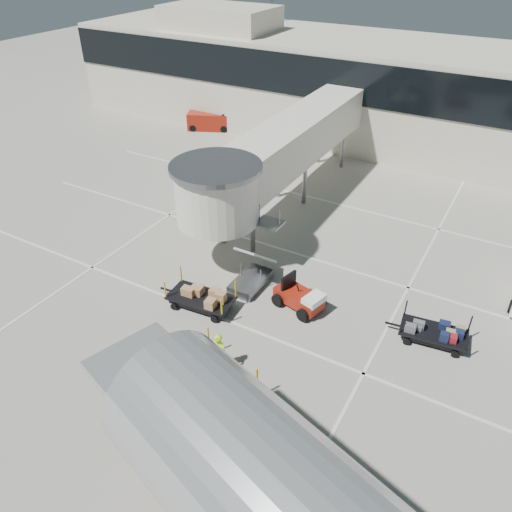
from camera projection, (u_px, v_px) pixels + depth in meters
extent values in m
plane|color=#B6B1A3|center=(222.00, 353.00, 22.55)|extent=(140.00, 140.00, 0.00)
cube|color=silver|center=(244.00, 327.00, 23.99)|extent=(40.00, 0.15, 0.02)
cube|color=silver|center=(306.00, 256.00, 29.03)|extent=(40.00, 0.15, 0.02)
cube|color=silver|center=(349.00, 207.00, 34.07)|extent=(40.00, 0.15, 0.02)
cube|color=silver|center=(413.00, 278.00, 27.28)|extent=(0.15, 30.00, 0.02)
cube|color=silver|center=(179.00, 209.00, 33.87)|extent=(0.15, 30.00, 0.02)
cube|color=beige|center=(415.00, 96.00, 41.92)|extent=(64.00, 12.00, 8.00)
cube|color=black|center=(397.00, 90.00, 36.45)|extent=(64.00, 0.12, 3.20)
cube|color=beige|center=(220.00, 17.00, 45.11)|extent=(10.00, 6.00, 2.00)
cylinder|color=slate|center=(271.00, 27.00, 49.45)|extent=(0.36, 0.36, 15.00)
cube|color=silver|center=(293.00, 141.00, 32.60)|extent=(3.00, 18.00, 2.80)
cylinder|color=silver|center=(217.00, 195.00, 26.12)|extent=(4.40, 4.40, 3.00)
cylinder|color=slate|center=(216.00, 167.00, 25.23)|extent=(4.80, 4.80, 0.25)
cylinder|color=slate|center=(224.00, 221.00, 29.57)|extent=(0.28, 0.28, 2.90)
cylinder|color=slate|center=(253.00, 230.00, 28.74)|extent=(0.28, 0.28, 2.90)
cylinder|color=slate|center=(278.00, 177.00, 34.61)|extent=(0.28, 0.28, 2.90)
cylinder|color=slate|center=(305.00, 184.00, 33.78)|extent=(0.28, 0.28, 2.90)
cylinder|color=slate|center=(319.00, 145.00, 39.65)|extent=(0.28, 0.28, 2.90)
cylinder|color=slate|center=(343.00, 150.00, 38.82)|extent=(0.28, 0.28, 2.90)
cube|color=slate|center=(251.00, 282.00, 26.59)|extent=(1.40, 2.60, 0.50)
cube|color=slate|center=(256.00, 255.00, 26.27)|extent=(1.20, 2.60, 2.06)
cube|color=slate|center=(269.00, 223.00, 26.58)|extent=(1.40, 1.20, 0.12)
cube|color=maroon|center=(299.00, 298.00, 24.97)|extent=(2.70, 1.77, 0.62)
cube|color=white|center=(314.00, 299.00, 24.20)|extent=(0.98, 1.28, 0.36)
cube|color=black|center=(289.00, 282.00, 25.04)|extent=(0.38, 1.03, 0.93)
cylinder|color=black|center=(278.00, 300.00, 25.18)|extent=(0.70, 0.42, 0.66)
cylinder|color=black|center=(295.00, 288.00, 25.98)|extent=(0.70, 0.42, 0.66)
cylinder|color=black|center=(303.00, 315.00, 24.22)|extent=(0.70, 0.42, 0.66)
cylinder|color=black|center=(320.00, 303.00, 25.02)|extent=(0.70, 0.42, 0.66)
cube|color=black|center=(434.00, 332.00, 22.89)|extent=(3.17, 1.87, 0.12)
cube|color=black|center=(433.00, 335.00, 23.00)|extent=(2.85, 1.61, 0.25)
cube|color=black|center=(393.00, 324.00, 23.57)|extent=(0.71, 0.17, 0.08)
cylinder|color=black|center=(407.00, 342.00, 22.92)|extent=(0.36, 0.18, 0.34)
cylinder|color=black|center=(411.00, 323.00, 23.96)|extent=(0.36, 0.18, 0.34)
cylinder|color=black|center=(455.00, 354.00, 22.25)|extent=(0.36, 0.18, 0.34)
cylinder|color=black|center=(457.00, 335.00, 23.29)|extent=(0.36, 0.18, 0.34)
cylinder|color=black|center=(401.00, 326.00, 22.58)|extent=(0.07, 0.07, 0.90)
cylinder|color=black|center=(406.00, 308.00, 23.62)|extent=(0.07, 0.07, 0.90)
cylinder|color=black|center=(469.00, 343.00, 21.66)|extent=(0.07, 0.07, 0.90)
cylinder|color=black|center=(470.00, 324.00, 22.70)|extent=(0.07, 0.07, 0.90)
cube|color=maroon|center=(436.00, 325.00, 22.99)|extent=(0.44, 0.41, 0.30)
cube|color=maroon|center=(437.00, 337.00, 22.36)|extent=(0.56, 0.42, 0.27)
cube|color=maroon|center=(454.00, 326.00, 22.88)|extent=(0.49, 0.36, 0.37)
cube|color=maroon|center=(447.00, 324.00, 22.96)|extent=(0.41, 0.38, 0.43)
cube|color=olive|center=(424.00, 325.00, 22.97)|extent=(0.40, 0.36, 0.31)
cube|color=olive|center=(432.00, 322.00, 23.12)|extent=(0.39, 0.33, 0.37)
cube|color=#121938|center=(435.00, 326.00, 22.90)|extent=(0.54, 0.40, 0.33)
cube|color=olive|center=(431.00, 332.00, 22.50)|extent=(0.58, 0.43, 0.42)
cube|color=olive|center=(458.00, 337.00, 22.36)|extent=(0.55, 0.40, 0.26)
cube|color=black|center=(218.00, 373.00, 20.73)|extent=(3.73, 2.68, 0.13)
cube|color=black|center=(218.00, 377.00, 20.84)|extent=(3.33, 2.33, 0.28)
cube|color=black|center=(189.00, 349.00, 22.11)|extent=(0.77, 0.34, 0.09)
cylinder|color=black|center=(187.00, 373.00, 21.28)|extent=(0.41, 0.27, 0.38)
cylinder|color=black|center=(215.00, 356.00, 22.11)|extent=(0.41, 0.27, 0.38)
cylinder|color=black|center=(221.00, 407.00, 19.81)|extent=(0.41, 0.27, 0.38)
cylinder|color=black|center=(250.00, 387.00, 20.65)|extent=(0.41, 0.27, 0.38)
cylinder|color=gold|center=(180.00, 352.00, 21.03)|extent=(0.08, 0.08, 1.01)
cylinder|color=gold|center=(208.00, 336.00, 21.87)|extent=(0.08, 0.08, 1.01)
cylinder|color=gold|center=(227.00, 398.00, 19.02)|extent=(0.08, 0.08, 1.01)
cylinder|color=gold|center=(257.00, 378.00, 19.85)|extent=(0.08, 0.08, 1.01)
cube|color=#AA7952|center=(213.00, 360.00, 20.87)|extent=(0.77, 0.66, 0.57)
cube|color=#AA7952|center=(229.00, 372.00, 20.33)|extent=(0.77, 0.67, 0.54)
cube|color=#AA7952|center=(214.00, 354.00, 21.14)|extent=(0.60, 0.66, 0.62)
cube|color=#AA7952|center=(207.00, 358.00, 20.97)|extent=(0.79, 0.64, 0.59)
cube|color=#AA7952|center=(231.00, 378.00, 20.12)|extent=(0.77, 0.72, 0.49)
cube|color=#AA7952|center=(219.00, 369.00, 20.55)|extent=(0.66, 0.71, 0.41)
cube|color=black|center=(201.00, 298.00, 24.92)|extent=(3.42, 1.93, 0.13)
cube|color=black|center=(201.00, 301.00, 25.03)|extent=(3.07, 1.65, 0.27)
cube|color=black|center=(167.00, 290.00, 25.71)|extent=(0.77, 0.16, 0.09)
cylinder|color=black|center=(174.00, 306.00, 24.99)|extent=(0.38, 0.19, 0.37)
cylinder|color=black|center=(189.00, 290.00, 26.11)|extent=(0.38, 0.19, 0.37)
cylinder|color=black|center=(214.00, 319.00, 24.19)|extent=(0.38, 0.19, 0.37)
cylinder|color=black|center=(228.00, 302.00, 25.31)|extent=(0.38, 0.19, 0.37)
cylinder|color=gold|center=(165.00, 290.00, 24.63)|extent=(0.08, 0.08, 0.99)
cylinder|color=gold|center=(181.00, 274.00, 25.75)|extent=(0.08, 0.08, 0.99)
cylinder|color=gold|center=(222.00, 307.00, 23.54)|extent=(0.08, 0.08, 0.99)
cylinder|color=gold|center=(236.00, 290.00, 24.65)|extent=(0.08, 0.08, 0.99)
cube|color=#AA7952|center=(195.00, 291.00, 24.97)|extent=(0.54, 0.55, 0.38)
cube|color=#AA7952|center=(196.00, 294.00, 24.68)|extent=(0.65, 0.56, 0.42)
cube|color=#AA7952|center=(222.00, 296.00, 24.55)|extent=(0.52, 0.45, 0.42)
cube|color=#AA7952|center=(221.00, 300.00, 24.29)|extent=(0.60, 0.62, 0.44)
cube|color=#AA7952|center=(185.00, 285.00, 25.37)|extent=(0.69, 0.45, 0.39)
imported|color=#A7EF19|center=(219.00, 353.00, 21.22)|extent=(0.73, 0.51, 1.93)
cylinder|color=black|center=(512.00, 306.00, 24.75)|extent=(0.24, 0.68, 0.68)
cube|color=maroon|center=(209.00, 121.00, 46.40)|extent=(4.26, 3.16, 1.55)
cube|color=black|center=(228.00, 111.00, 45.73)|extent=(1.51, 1.73, 0.55)
cylinder|color=black|center=(193.00, 128.00, 46.16)|extent=(0.67, 0.50, 0.62)
cylinder|color=black|center=(196.00, 123.00, 47.36)|extent=(0.67, 0.50, 0.62)
cylinder|color=black|center=(224.00, 129.00, 45.96)|extent=(0.67, 0.50, 0.62)
cylinder|color=black|center=(226.00, 124.00, 47.15)|extent=(0.67, 0.50, 0.62)
cube|color=#BABDBF|center=(215.00, 443.00, 14.83)|extent=(11.58, 6.42, 0.39)
cylinder|color=#BABDBF|center=(187.00, 440.00, 16.76)|extent=(3.98, 3.48, 2.57)
cube|color=#BABDBF|center=(184.00, 421.00, 16.20)|extent=(0.94, 0.54, 1.23)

